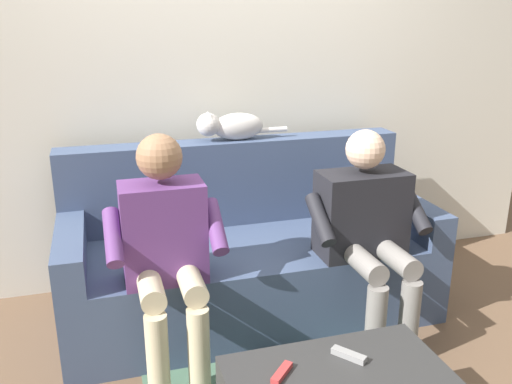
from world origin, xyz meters
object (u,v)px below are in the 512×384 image
couch (247,256)px  person_right_seated (166,243)px  cat_on_backrest (230,126)px  remote_gray (349,355)px  remote_red (282,373)px  person_left_seated (367,224)px

couch → person_right_seated: size_ratio=1.77×
person_right_seated → cat_on_backrest: bearing=-123.8°
remote_gray → remote_red: remote_gray is taller
remote_gray → couch: bearing=-34.0°
remote_gray → person_right_seated: bearing=1.8°
remote_gray → person_left_seated: bearing=-68.9°
couch → person_left_seated: bearing=139.0°
couch → remote_gray: size_ratio=14.94×
person_left_seated → remote_gray: person_left_seated is taller
cat_on_backrest → remote_gray: (-0.10, 1.44, -0.62)m
cat_on_backrest → remote_gray: 1.57m
cat_on_backrest → remote_red: (0.18, 1.47, -0.62)m
person_left_seated → cat_on_backrest: size_ratio=2.02×
person_left_seated → couch: bearing=-41.0°
remote_red → cat_on_backrest: bearing=37.0°
person_right_seated → remote_gray: bearing=129.5°
couch → person_right_seated: (0.51, 0.45, 0.33)m
couch → person_left_seated: person_left_seated is taller
remote_red → person_left_seated: bearing=0.1°
person_left_seated → remote_gray: size_ratio=8.10×
remote_red → couch: bearing=34.2°
couch → remote_gray: bearing=93.8°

